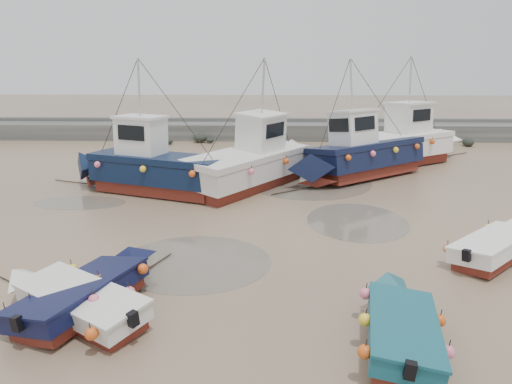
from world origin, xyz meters
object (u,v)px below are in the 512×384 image
Objects in this scene: cabin_boat_1 at (255,160)px; cabin_boat_3 at (405,141)px; dinghy_0 at (74,296)px; person at (145,189)px; dinghy_1 at (92,288)px; cabin_boat_2 at (360,154)px; dinghy_3 at (501,243)px; dinghy_2 at (399,322)px; cabin_boat_0 at (146,164)px.

cabin_boat_3 is (8.84, 5.34, 0.01)m from cabin_boat_1.
person is (-1.08, 12.04, -0.55)m from dinghy_0.
cabin_boat_2 is (9.51, 13.97, 0.81)m from dinghy_1.
dinghy_1 and dinghy_3 have the same top height.
dinghy_2 is (8.00, -1.08, 0.01)m from dinghy_0.
dinghy_3 is at bearing 132.72° from person.
dinghy_3 is 0.52× the size of cabin_boat_0.
dinghy_3 is (12.30, 3.51, 0.00)m from dinghy_1.
dinghy_2 is (7.71, -1.57, 0.01)m from dinghy_1.
cabin_boat_2 is 11.23m from person.
cabin_boat_1 is at bearing 171.58° from person.
cabin_boat_2 is (9.81, 14.46, 0.81)m from dinghy_0.
dinghy_3 is 14.21m from cabin_boat_3.
cabin_boat_1 is at bearing 70.58° from cabin_boat_2.
cabin_boat_1 reaches higher than dinghy_1.
dinghy_3 is at bearing -33.82° from cabin_boat_3.
cabin_boat_2 is at bearing 78.02° from dinghy_1.
dinghy_1 is 3.23× the size of person.
dinghy_2 is 3.02× the size of person.
dinghy_3 is 12.15m from cabin_boat_1.
cabin_boat_1 is 5.58m from person.
cabin_boat_3 reaches higher than dinghy_1.
dinghy_1 is at bearing 179.36° from dinghy_2.
person is at bearing 135.54° from dinghy_2.
dinghy_1 is 11.20m from cabin_boat_0.
dinghy_0 and dinghy_3 have the same top height.
dinghy_2 is at bearing -85.32° from dinghy_3.
cabin_boat_0 and cabin_boat_3 have the same top height.
cabin_boat_0 reaches higher than dinghy_0.
cabin_boat_0 reaches higher than person.
cabin_boat_0 reaches higher than dinghy_2.
cabin_boat_0 reaches higher than dinghy_3.
dinghy_0 is 2.96× the size of person.
dinghy_1 is at bearing -154.20° from cabin_boat_0.
dinghy_2 is at bearing 107.87° from person.
dinghy_1 is 0.66× the size of cabin_boat_1.
cabin_boat_3 is at bearing -173.44° from person.
cabin_boat_3 reaches higher than dinghy_2.
dinghy_3 is at bearing -10.17° from cabin_boat_1.
cabin_boat_2 is 4.97m from cabin_boat_3.
cabin_boat_0 and cabin_boat_2 have the same top height.
cabin_boat_3 is (13.97, 6.57, -0.01)m from cabin_boat_0.
dinghy_0 is at bearing -71.89° from cabin_boat_1.
person is (-5.36, -0.79, -1.34)m from cabin_boat_1.
cabin_boat_1 is (4.28, 12.83, 0.79)m from dinghy_0.
dinghy_3 is at bearing 159.04° from cabin_boat_2.
person is at bearing -135.05° from cabin_boat_1.
cabin_boat_0 is 11.03m from cabin_boat_2.
dinghy_1 is 0.63× the size of cabin_boat_0.
cabin_boat_3 is 15.52m from person.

